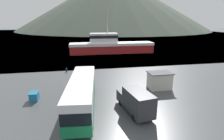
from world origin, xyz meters
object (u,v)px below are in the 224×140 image
Objects in this scene: storage_bin at (34,96)px; dock_kiosk at (160,80)px; delivery_van at (136,101)px; fishing_boat at (110,45)px; small_boat at (115,49)px; tour_bus at (82,93)px.

storage_bin is 0.42× the size of dock_kiosk.
delivery_van is 0.23× the size of fishing_boat.
small_boat is at bearing 148.28° from fishing_boat.
fishing_boat is 4.55m from small_boat.
dock_kiosk reaches higher than storage_bin.
dock_kiosk is (1.82, -29.94, -1.08)m from fishing_boat.
small_boat is at bearing 72.37° from delivery_van.
storage_bin is at bearing 156.93° from tour_bus.
tour_bus is 35.28m from fishing_boat.
tour_bus is at bearing 151.51° from delivery_van.
storage_bin is at bearing -25.22° from fishing_boat.
delivery_van is 0.72× the size of small_boat.
tour_bus is 39.31m from small_boat.
tour_bus reaches higher than delivery_van.
tour_bus is 2.04× the size of delivery_van.
fishing_boat is (9.32, 34.03, 0.40)m from tour_bus.
fishing_boat reaches higher than tour_bus.
small_boat is (6.04, 39.51, -0.85)m from delivery_van.
tour_bus is at bearing 95.25° from small_boat.
dock_kiosk is at bearing 38.29° from delivery_van.
storage_bin is 0.17× the size of small_boat.
small_boat is at bearing 79.01° from tour_bus.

